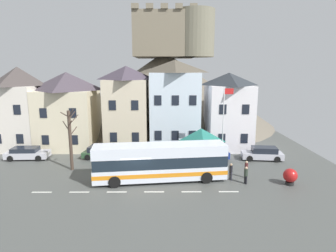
{
  "coord_description": "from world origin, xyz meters",
  "views": [
    {
      "loc": [
        2.48,
        -23.44,
        9.67
      ],
      "look_at": [
        2.65,
        3.89,
        4.32
      ],
      "focal_mm": 31.05,
      "sensor_mm": 36.0,
      "label": 1
    }
  ],
  "objects": [
    {
      "name": "townhouse_02",
      "position": [
        -2.3,
        11.64,
        5.03
      ],
      "size": [
        5.04,
        5.35,
        10.07
      ],
      "color": "beige",
      "rests_on": "ground_plane"
    },
    {
      "name": "ground_plane",
      "position": [
        0.0,
        -0.0,
        -0.03
      ],
      "size": [
        40.0,
        60.0,
        0.07
      ],
      "color": "#4D504D"
    },
    {
      "name": "public_bench",
      "position": [
        5.25,
        7.26,
        0.47
      ],
      "size": [
        1.66,
        0.48,
        0.87
      ],
      "color": "#473828",
      "rests_on": "ground_plane"
    },
    {
      "name": "parked_car_01",
      "position": [
        -4.59,
        7.4,
        0.67
      ],
      "size": [
        4.43,
        2.39,
        1.37
      ],
      "rotation": [
        0.0,
        0.0,
        -0.13
      ],
      "color": "#305435",
      "rests_on": "ground_plane"
    },
    {
      "name": "townhouse_00",
      "position": [
        -15.55,
        12.32,
        4.99
      ],
      "size": [
        5.06,
        6.71,
        9.98
      ],
      "color": "silver",
      "rests_on": "ground_plane"
    },
    {
      "name": "parked_car_00",
      "position": [
        12.95,
        6.82,
        0.69
      ],
      "size": [
        4.48,
        2.18,
        1.42
      ],
      "rotation": [
        0.0,
        0.0,
        3.04
      ],
      "color": "silver",
      "rests_on": "ground_plane"
    },
    {
      "name": "pedestrian_01",
      "position": [
        8.18,
        0.89,
        0.89
      ],
      "size": [
        0.29,
        0.29,
        1.56
      ],
      "color": "#2D2D38",
      "rests_on": "ground_plane"
    },
    {
      "name": "transit_bus",
      "position": [
        1.94,
        0.89,
        1.64
      ],
      "size": [
        11.74,
        3.79,
        3.25
      ],
      "rotation": [
        0.0,
        0.0,
        0.12
      ],
      "color": "white",
      "rests_on": "ground_plane"
    },
    {
      "name": "parked_car_02",
      "position": [
        -12.76,
        7.23,
        0.65
      ],
      "size": [
        4.54,
        2.09,
        1.31
      ],
      "rotation": [
        0.0,
        0.0,
        0.04
      ],
      "color": "silver",
      "rests_on": "ground_plane"
    },
    {
      "name": "pedestrian_02",
      "position": [
        9.69,
        1.45,
        0.83
      ],
      "size": [
        0.3,
        0.35,
        1.59
      ],
      "color": "#38332D",
      "rests_on": "ground_plane"
    },
    {
      "name": "bare_tree_00",
      "position": [
        -6.74,
        3.72,
        3.11
      ],
      "size": [
        1.53,
        2.09,
        6.06
      ],
      "color": "#47382D",
      "rests_on": "ground_plane"
    },
    {
      "name": "hilltop_castle",
      "position": [
        2.29,
        28.6,
        6.81
      ],
      "size": [
        37.98,
        37.98,
        19.53
      ],
      "color": "#675F51",
      "rests_on": "ground_plane"
    },
    {
      "name": "parked_car_03",
      "position": [
        7.05,
        6.97,
        0.66
      ],
      "size": [
        4.64,
        2.27,
        1.34
      ],
      "rotation": [
        0.0,
        0.0,
        3.24
      ],
      "color": "navy",
      "rests_on": "ground_plane"
    },
    {
      "name": "townhouse_04",
      "position": [
        10.17,
        12.4,
        4.63
      ],
      "size": [
        5.17,
        6.86,
        9.27
      ],
      "color": "white",
      "rests_on": "ground_plane"
    },
    {
      "name": "townhouse_03",
      "position": [
        3.51,
        11.91,
        5.39
      ],
      "size": [
        5.88,
        5.88,
        10.78
      ],
      "color": "silver",
      "rests_on": "ground_plane"
    },
    {
      "name": "flagpole",
      "position": [
        8.25,
        5.03,
        4.53
      ],
      "size": [
        0.95,
        0.1,
        7.9
      ],
      "color": "silver",
      "rests_on": "ground_plane"
    },
    {
      "name": "harbour_buoy",
      "position": [
        12.99,
        -0.2,
        0.79
      ],
      "size": [
        1.17,
        1.17,
        1.42
      ],
      "color": "black",
      "rests_on": "ground_plane"
    },
    {
      "name": "pedestrian_00",
      "position": [
        9.29,
        0.06,
        0.84
      ],
      "size": [
        0.32,
        0.35,
        1.53
      ],
      "color": "black",
      "rests_on": "ground_plane"
    },
    {
      "name": "townhouse_01",
      "position": [
        -9.72,
        12.41,
        4.67
      ],
      "size": [
        6.64,
        6.87,
        9.34
      ],
      "color": "beige",
      "rests_on": "ground_plane"
    },
    {
      "name": "bus_shelter",
      "position": [
        6.03,
        5.27,
        3.08
      ],
      "size": [
        3.6,
        3.6,
        3.8
      ],
      "color": "#473D33",
      "rests_on": "ground_plane"
    },
    {
      "name": "pedestrian_03",
      "position": [
        5.85,
        2.51,
        0.89
      ],
      "size": [
        0.31,
        0.31,
        1.57
      ],
      "color": "#2D2D38",
      "rests_on": "ground_plane"
    }
  ]
}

